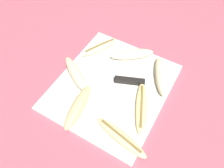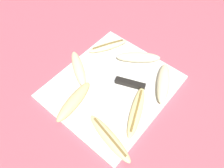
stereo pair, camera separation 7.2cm
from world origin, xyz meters
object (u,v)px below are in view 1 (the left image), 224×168
banana_golden_short (141,107)px  banana_spotted_left (78,107)px  banana_soft_right (100,47)px  banana_cream_curved (75,73)px  banana_pale_long (161,76)px  banana_mellow_near (121,137)px  banana_bright_far (131,54)px  knife (123,80)px

banana_golden_short → banana_spotted_left: size_ratio=1.08×
banana_soft_right → banana_cream_curved: (-0.15, 0.01, 0.01)m
banana_soft_right → banana_cream_curved: banana_cream_curved is taller
banana_pale_long → banana_mellow_near: 0.26m
banana_golden_short → banana_bright_far: 0.22m
knife → banana_bright_far: banana_bright_far is taller
banana_bright_far → banana_mellow_near: banana_bright_far is taller
banana_spotted_left → banana_cream_curved: (0.10, 0.08, -0.00)m
banana_bright_far → knife: bearing=-165.8°
banana_bright_far → banana_spotted_left: size_ratio=0.88×
banana_spotted_left → banana_soft_right: (0.25, 0.08, -0.01)m
knife → banana_pale_long: (0.08, -0.11, 0.01)m
knife → banana_pale_long: bearing=-76.4°
banana_soft_right → banana_cream_curved: bearing=177.7°
banana_mellow_near → banana_soft_right: same height
banana_bright_far → banana_soft_right: 0.12m
banana_pale_long → banana_soft_right: 0.25m
banana_bright_far → banana_cream_curved: (-0.17, 0.12, -0.00)m
banana_golden_short → banana_mellow_near: 0.12m
banana_bright_far → banana_pale_long: bearing=-105.6°
knife → banana_bright_far: 0.12m
knife → banana_cream_curved: 0.16m
banana_golden_short → banana_pale_long: 0.14m
banana_golden_short → banana_soft_right: 0.29m
banana_spotted_left → banana_mellow_near: bearing=-96.0°
banana_bright_far → banana_golden_short: bearing=-144.2°
banana_mellow_near → knife: bearing=26.6°
banana_spotted_left → banana_cream_curved: 0.13m
knife → banana_soft_right: 0.17m
banana_mellow_near → banana_cream_curved: size_ratio=1.17×
knife → banana_pale_long: size_ratio=1.39×
banana_pale_long → banana_golden_short: bearing=176.7°
banana_mellow_near → banana_cream_curved: 0.27m
banana_pale_long → banana_bright_far: size_ratio=1.08×
banana_pale_long → banana_spotted_left: (-0.24, 0.18, -0.00)m
banana_mellow_near → banana_cream_curved: (0.12, 0.24, 0.01)m
banana_bright_far → banana_spotted_left: bearing=171.5°
banana_spotted_left → banana_cream_curved: bearing=39.0°
banana_golden_short → banana_pale_long: size_ratio=1.13×
knife → banana_mellow_near: banana_mellow_near is taller
banana_spotted_left → knife: bearing=-23.2°
knife → banana_spotted_left: 0.18m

